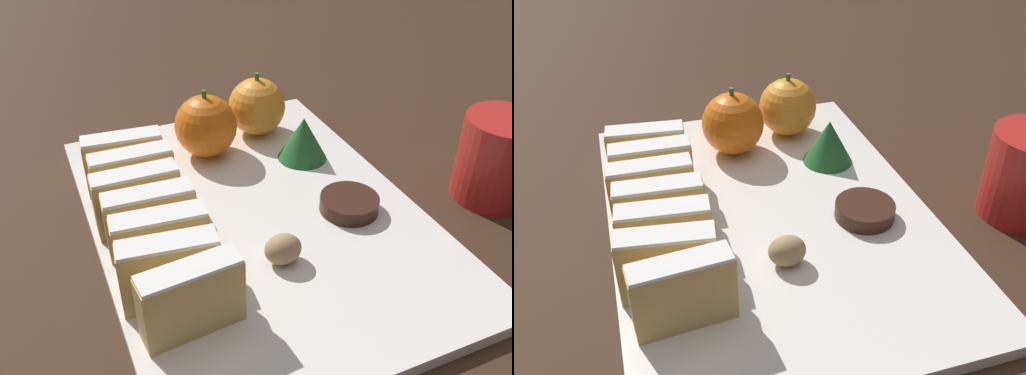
# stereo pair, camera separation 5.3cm
# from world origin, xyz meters

# --- Properties ---
(ground_plane) EXTENTS (6.00, 6.00, 0.00)m
(ground_plane) POSITION_xyz_m (0.00, 0.00, 0.00)
(ground_plane) COLOR #382316
(serving_platter) EXTENTS (0.30, 0.42, 0.01)m
(serving_platter) POSITION_xyz_m (0.00, 0.00, 0.01)
(serving_platter) COLOR white
(serving_platter) RESTS_ON ground_plane
(stollen_slice_front) EXTENTS (0.08, 0.03, 0.06)m
(stollen_slice_front) POSITION_xyz_m (-0.10, -0.11, 0.04)
(stollen_slice_front) COLOR tan
(stollen_slice_front) RESTS_ON serving_platter
(stollen_slice_second) EXTENTS (0.08, 0.03, 0.06)m
(stollen_slice_second) POSITION_xyz_m (-0.11, -0.08, 0.04)
(stollen_slice_second) COLOR tan
(stollen_slice_second) RESTS_ON serving_platter
(stollen_slice_third) EXTENTS (0.08, 0.03, 0.06)m
(stollen_slice_third) POSITION_xyz_m (-0.10, -0.04, 0.04)
(stollen_slice_third) COLOR tan
(stollen_slice_third) RESTS_ON serving_platter
(stollen_slice_fourth) EXTENTS (0.08, 0.03, 0.06)m
(stollen_slice_fourth) POSITION_xyz_m (-0.10, -0.01, 0.04)
(stollen_slice_fourth) COLOR tan
(stollen_slice_fourth) RESTS_ON serving_platter
(stollen_slice_fifth) EXTENTS (0.08, 0.03, 0.06)m
(stollen_slice_fifth) POSITION_xyz_m (-0.11, 0.03, 0.04)
(stollen_slice_fifth) COLOR tan
(stollen_slice_fifth) RESTS_ON serving_platter
(stollen_slice_sixth) EXTENTS (0.08, 0.03, 0.06)m
(stollen_slice_sixth) POSITION_xyz_m (-0.10, 0.06, 0.04)
(stollen_slice_sixth) COLOR tan
(stollen_slice_sixth) RESTS_ON serving_platter
(stollen_slice_back) EXTENTS (0.08, 0.03, 0.06)m
(stollen_slice_back) POSITION_xyz_m (-0.10, 0.09, 0.04)
(stollen_slice_back) COLOR tan
(stollen_slice_back) RESTS_ON serving_platter
(orange_near) EXTENTS (0.07, 0.07, 0.07)m
(orange_near) POSITION_xyz_m (0.07, 0.15, 0.05)
(orange_near) COLOR orange
(orange_near) RESTS_ON serving_platter
(orange_far) EXTENTS (0.07, 0.07, 0.08)m
(orange_far) POSITION_xyz_m (-0.01, 0.13, 0.05)
(orange_far) COLOR orange
(orange_far) RESTS_ON serving_platter
(walnut) EXTENTS (0.03, 0.03, 0.03)m
(walnut) POSITION_xyz_m (-0.01, -0.07, 0.03)
(walnut) COLOR tan
(walnut) RESTS_ON serving_platter
(chocolate_cookie) EXTENTS (0.06, 0.06, 0.01)m
(chocolate_cookie) POSITION_xyz_m (0.08, -0.03, 0.02)
(chocolate_cookie) COLOR #381E14
(chocolate_cookie) RESTS_ON serving_platter
(evergreen_sprig) EXTENTS (0.05, 0.05, 0.05)m
(evergreen_sprig) POSITION_xyz_m (0.09, 0.07, 0.04)
(evergreen_sprig) COLOR #23662D
(evergreen_sprig) RESTS_ON serving_platter
(coffee_mug) EXTENTS (0.11, 0.08, 0.09)m
(coffee_mug) POSITION_xyz_m (0.24, -0.05, 0.04)
(coffee_mug) COLOR red
(coffee_mug) RESTS_ON ground_plane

